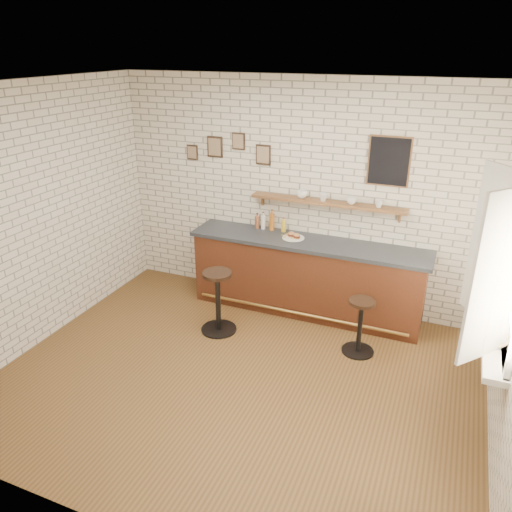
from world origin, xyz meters
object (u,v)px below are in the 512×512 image
object	(u,v)px
bitters_bottle_amber	(272,222)
bar_stool_left	(218,300)
shelf_cup_a	(302,194)
condiment_bottle_yellow	(284,226)
bar_stool_right	(360,325)
book_lower	(492,337)
bitters_bottle_brown	(257,222)
shelf_cup_d	(379,204)
sandwich_plate	(293,238)
book_upper	(493,334)
ciabatta_sandwich	(294,235)
bar_counter	(306,276)
shelf_cup_c	(351,201)
bitters_bottle_white	(263,222)
shelf_cup_b	(323,197)

from	to	relation	value
bitters_bottle_amber	bar_stool_left	xyz separation A→B (m)	(-0.28, -1.10, -0.70)
shelf_cup_a	condiment_bottle_yellow	bearing A→B (deg)	175.26
bar_stool_right	book_lower	distance (m)	1.58
bitters_bottle_brown	book_lower	size ratio (longest dim) A/B	0.91
bar_stool_left	shelf_cup_d	distance (m)	2.29
sandwich_plate	bitters_bottle_amber	size ratio (longest dim) A/B	0.96
bar_stool_left	book_upper	distance (m)	3.09
condiment_bottle_yellow	ciabatta_sandwich	bearing A→B (deg)	-40.32
bitters_bottle_amber	shelf_cup_d	size ratio (longest dim) A/B	2.86
condiment_bottle_yellow	shelf_cup_d	distance (m)	1.30
bar_counter	bitters_bottle_brown	distance (m)	1.00
shelf_cup_c	book_upper	world-z (taller)	shelf_cup_c
bitters_bottle_amber	shelf_cup_a	bearing A→B (deg)	0.41
bar_counter	ciabatta_sandwich	size ratio (longest dim) A/B	15.82
sandwich_plate	bitters_bottle_white	bearing A→B (deg)	160.25
bar_counter	bitters_bottle_amber	size ratio (longest dim) A/B	10.67
bitters_bottle_white	shelf_cup_b	xyz separation A→B (m)	(0.81, 0.00, 0.44)
condiment_bottle_yellow	book_lower	world-z (taller)	condiment_bottle_yellow
bitters_bottle_brown	book_lower	world-z (taller)	bitters_bottle_brown
bitters_bottle_brown	shelf_cup_a	bearing A→B (deg)	0.27
bitters_bottle_brown	book_lower	distance (m)	3.35
condiment_bottle_yellow	shelf_cup_c	size ratio (longest dim) A/B	1.70
bar_stool_right	shelf_cup_c	world-z (taller)	shelf_cup_c
bitters_bottle_brown	shelf_cup_c	bearing A→B (deg)	0.13
shelf_cup_d	book_lower	xyz separation A→B (m)	(1.34, -1.63, -0.61)
sandwich_plate	shelf_cup_c	world-z (taller)	shelf_cup_c
bar_stool_right	shelf_cup_b	size ratio (longest dim) A/B	6.54
bar_stool_right	shelf_cup_a	world-z (taller)	shelf_cup_a
bar_counter	ciabatta_sandwich	xyz separation A→B (m)	(-0.20, 0.02, 0.55)
sandwich_plate	bitters_bottle_white	world-z (taller)	bitters_bottle_white
bitters_bottle_white	book_lower	bearing A→B (deg)	-29.77
shelf_cup_c	shelf_cup_d	xyz separation A→B (m)	(0.34, 0.00, 0.00)
shelf_cup_a	book_upper	distance (m)	2.88
shelf_cup_a	shelf_cup_c	size ratio (longest dim) A/B	1.12
shelf_cup_a	shelf_cup_b	distance (m)	0.28
book_upper	shelf_cup_b	bearing A→B (deg)	-177.91
bar_stool_right	shelf_cup_c	bearing A→B (deg)	113.42
bar_stool_right	book_upper	bearing A→B (deg)	-29.00
shelf_cup_a	shelf_cup_d	size ratio (longest dim) A/B	1.29
bar_counter	ciabatta_sandwich	bearing A→B (deg)	173.58
ciabatta_sandwich	shelf_cup_c	world-z (taller)	shelf_cup_c
bar_stool_right	shelf_cup_a	distance (m)	1.81
shelf_cup_a	book_lower	bearing A→B (deg)	-40.58
bitters_bottle_amber	shelf_cup_d	bearing A→B (deg)	0.12
condiment_bottle_yellow	shelf_cup_a	world-z (taller)	shelf_cup_a
bar_counter	shelf_cup_d	world-z (taller)	shelf_cup_d
bar_stool_right	shelf_cup_c	xyz separation A→B (m)	(-0.39, 0.90, 1.18)
bar_counter	bitters_bottle_amber	bearing A→B (deg)	160.85
book_lower	book_upper	world-z (taller)	book_upper
bitters_bottle_white	book_upper	xyz separation A→B (m)	(2.84, -1.61, -0.15)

